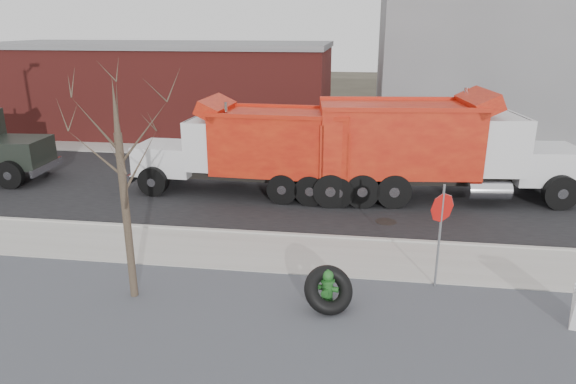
% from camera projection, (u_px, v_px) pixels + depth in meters
% --- Properties ---
extents(ground, '(120.00, 120.00, 0.00)m').
position_uv_depth(ground, '(282.00, 258.00, 14.39)').
color(ground, '#383328').
rests_on(ground, ground).
extents(gravel_verge, '(60.00, 5.00, 0.03)m').
position_uv_depth(gravel_verge, '(257.00, 327.00, 11.10)').
color(gravel_verge, slate).
rests_on(gravel_verge, ground).
extents(sidewalk, '(60.00, 2.50, 0.06)m').
position_uv_depth(sidewalk, '(283.00, 253.00, 14.62)').
color(sidewalk, '#9E9B93').
rests_on(sidewalk, ground).
extents(curb, '(60.00, 0.15, 0.11)m').
position_uv_depth(curb, '(290.00, 235.00, 15.83)').
color(curb, '#9E9B93').
rests_on(curb, ground).
extents(road, '(60.00, 9.40, 0.02)m').
position_uv_depth(road, '(306.00, 190.00, 20.32)').
color(road, black).
rests_on(road, ground).
extents(far_sidewalk, '(60.00, 2.00, 0.06)m').
position_uv_depth(far_sidewalk, '(318.00, 155.00, 25.67)').
color(far_sidewalk, '#9E9B93').
rests_on(far_sidewalk, ground).
extents(building_grey, '(12.00, 10.00, 8.00)m').
position_uv_depth(building_grey, '(488.00, 66.00, 28.88)').
color(building_grey, gray).
rests_on(building_grey, ground).
extents(building_brick, '(20.20, 8.20, 5.30)m').
position_uv_depth(building_brick, '(161.00, 87.00, 30.90)').
color(building_brick, maroon).
rests_on(building_brick, ground).
extents(bare_tree, '(3.20, 3.20, 5.20)m').
position_uv_depth(bare_tree, '(121.00, 164.00, 11.35)').
color(bare_tree, '#382D23').
rests_on(bare_tree, ground).
extents(fire_hydrant, '(0.54, 0.52, 0.94)m').
position_uv_depth(fire_hydrant, '(327.00, 290.00, 11.78)').
color(fire_hydrant, '#266329').
rests_on(fire_hydrant, ground).
extents(truck_tire, '(1.47, 1.39, 1.09)m').
position_uv_depth(truck_tire, '(329.00, 290.00, 11.65)').
color(truck_tire, black).
rests_on(truck_tire, ground).
extents(stop_sign, '(0.60, 0.46, 2.68)m').
position_uv_depth(stop_sign, '(441.00, 218.00, 12.25)').
color(stop_sign, gray).
rests_on(stop_sign, ground).
extents(dump_truck_red_a, '(10.09, 3.72, 3.98)m').
position_uv_depth(dump_truck_red_a, '(434.00, 145.00, 18.79)').
color(dump_truck_red_a, black).
rests_on(dump_truck_red_a, ground).
extents(dump_truck_red_b, '(8.61, 2.81, 3.61)m').
position_uv_depth(dump_truck_red_b, '(254.00, 147.00, 19.40)').
color(dump_truck_red_b, black).
rests_on(dump_truck_red_b, ground).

